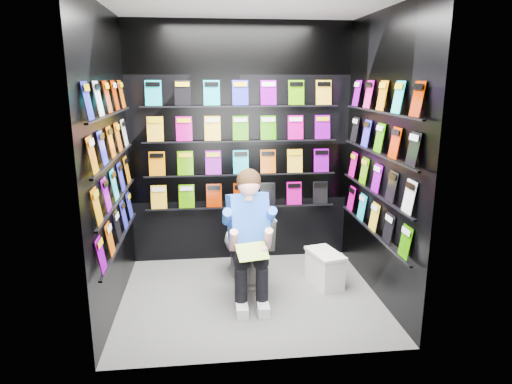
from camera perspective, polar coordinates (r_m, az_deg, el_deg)
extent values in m
plane|color=#5F5F5C|center=(4.43, -0.74, -12.96)|extent=(2.40, 2.40, 0.00)
plane|color=white|center=(3.99, -0.86, 22.56)|extent=(2.40, 2.40, 0.00)
cube|color=black|center=(4.99, -1.95, 5.86)|extent=(2.40, 0.04, 2.60)
cube|color=black|center=(3.03, 1.10, 0.52)|extent=(2.40, 0.04, 2.60)
cube|color=black|center=(4.07, -17.89, 3.32)|extent=(0.04, 2.00, 2.60)
cube|color=black|center=(4.29, 15.39, 4.03)|extent=(0.04, 2.00, 2.60)
imported|color=white|center=(4.65, -1.42, -6.63)|extent=(0.56, 0.82, 0.73)
cube|color=white|center=(4.66, 8.57, -9.57)|extent=(0.32, 0.46, 0.31)
cube|color=white|center=(4.59, 8.65, -7.60)|extent=(0.35, 0.49, 0.03)
cube|color=green|center=(3.90, -0.47, -7.47)|extent=(0.29, 0.21, 0.11)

